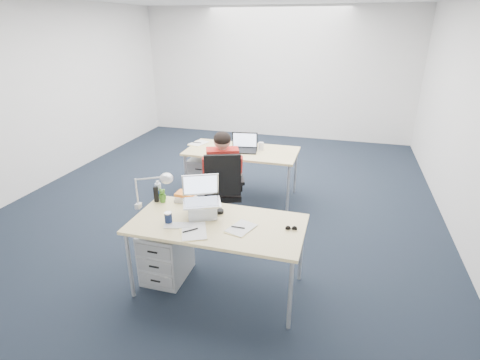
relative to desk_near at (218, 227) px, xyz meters
name	(u,v)px	position (x,y,z in m)	size (l,w,h in m)	color
floor	(229,196)	(-0.55, 2.07, -0.68)	(7.00, 7.00, 0.00)	black
room	(227,81)	(-0.55, 2.07, 1.03)	(6.02, 7.02, 2.80)	silver
desk_near	(218,227)	(0.00, 0.00, 0.00)	(1.60, 0.80, 0.73)	#D6BE7B
desk_far	(242,153)	(-0.36, 2.12, 0.00)	(1.60, 0.80, 0.73)	#D6BE7B
office_chair	(223,206)	(-0.34, 1.15, -0.39)	(0.85, 0.85, 1.04)	black
seated_person	(222,177)	(-0.39, 1.32, -0.06)	(0.56, 0.75, 1.25)	red
drawer_pedestal_near	(166,253)	(-0.57, 0.04, -0.41)	(0.40, 0.50, 0.55)	#ACB0B1
drawer_pedestal_far	(205,174)	(-0.96, 2.17, -0.41)	(0.40, 0.50, 0.55)	#ACB0B1
silver_laptop	(202,198)	(-0.18, 0.09, 0.23)	(0.35, 0.28, 0.37)	silver
wireless_keyboard	(179,225)	(-0.32, -0.16, 0.05)	(0.26, 0.11, 0.01)	white
computer_mouse	(214,218)	(-0.05, 0.05, 0.06)	(0.06, 0.10, 0.03)	white
headphones	(214,210)	(-0.11, 0.21, 0.06)	(0.22, 0.17, 0.04)	black
can_koozie	(168,218)	(-0.43, -0.13, 0.10)	(0.07, 0.07, 0.11)	#141F3F
water_bottle	(158,190)	(-0.75, 0.30, 0.15)	(0.06, 0.06, 0.21)	silver
bear_figurine	(162,195)	(-0.68, 0.26, 0.12)	(0.08, 0.06, 0.15)	#2D711E
book_stack	(186,197)	(-0.47, 0.35, 0.09)	(0.20, 0.15, 0.09)	silver
cordless_phone	(156,194)	(-0.75, 0.25, 0.13)	(0.04, 0.03, 0.16)	black
papers_left	(192,232)	(-0.16, -0.22, 0.05)	(0.21, 0.30, 0.01)	#FFE993
papers_right	(240,228)	(0.23, -0.05, 0.05)	(0.19, 0.27, 0.01)	#FFE993
sunglasses	(291,228)	(0.67, 0.06, 0.06)	(0.11, 0.05, 0.02)	black
desk_lamp	(148,190)	(-0.72, 0.06, 0.26)	(0.38, 0.14, 0.43)	silver
dark_laptop	(244,142)	(-0.32, 2.08, 0.18)	(0.37, 0.36, 0.27)	black
far_cup	(261,146)	(-0.10, 2.22, 0.10)	(0.08, 0.08, 0.11)	white
far_papers	(198,143)	(-1.09, 2.25, 0.05)	(0.20, 0.29, 0.01)	white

